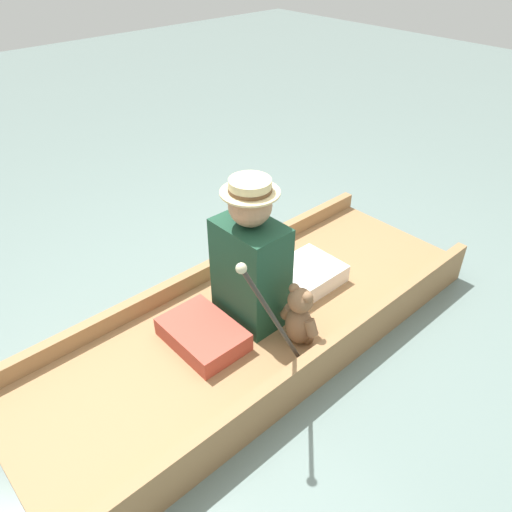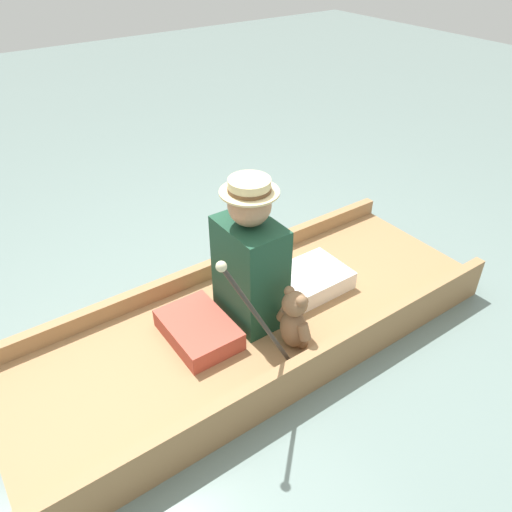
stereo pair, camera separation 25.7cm
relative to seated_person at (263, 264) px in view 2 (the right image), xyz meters
The scene contains 7 objects.
ground_plane 0.47m from the seated_person, 69.67° to the right, with size 16.00×16.00×0.00m, color slate.
punt_boat 0.39m from the seated_person, 69.67° to the right, with size 0.99×2.73×0.26m.
seat_cushion 0.48m from the seated_person, 91.64° to the right, with size 0.44×0.31×0.11m.
seated_person is the anchor object (origin of this frame).
teddy_bear 0.35m from the seated_person, ahead, with size 0.25×0.15×0.35m.
wine_glass 0.54m from the seated_person, 134.25° to the left, with size 0.10×0.10×0.12m.
walking_cane 0.57m from the seated_person, 39.81° to the right, with size 0.04×0.41×0.79m.
Camera 2 is at (1.69, -1.18, 2.01)m, focal length 35.00 mm.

